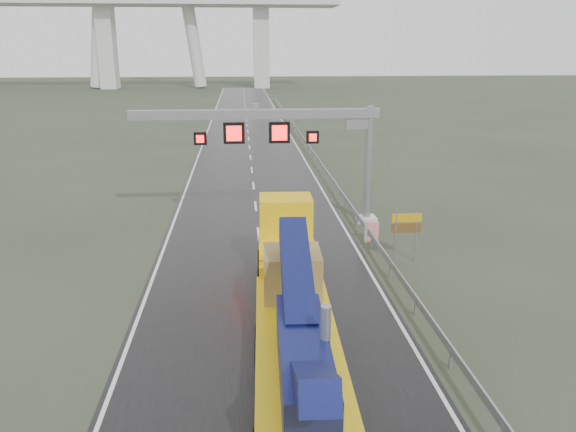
{
  "coord_description": "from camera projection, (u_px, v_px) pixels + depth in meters",
  "views": [
    {
      "loc": [
        -0.88,
        -15.44,
        10.61
      ],
      "look_at": [
        1.16,
        8.98,
        3.2
      ],
      "focal_mm": 35.0,
      "sensor_mm": 36.0,
      "label": 1
    }
  ],
  "objects": [
    {
      "name": "sign_gantry",
      "position": [
        291.0,
        134.0,
        33.57
      ],
      "size": [
        14.9,
        1.2,
        7.42
      ],
      "color": "silver",
      "rests_on": "ground"
    },
    {
      "name": "road",
      "position": [
        251.0,
        157.0,
        56.02
      ],
      "size": [
        11.0,
        200.0,
        0.02
      ],
      "primitive_type": "cube",
      "color": "black",
      "rests_on": "ground"
    },
    {
      "name": "exit_sign_pair",
      "position": [
        406.0,
        227.0,
        28.47
      ],
      "size": [
        1.51,
        0.09,
        2.59
      ],
      "rotation": [
        0.0,
        0.0,
        -0.01
      ],
      "color": "gray",
      "rests_on": "ground"
    },
    {
      "name": "guardrail",
      "position": [
        326.0,
        171.0,
        46.77
      ],
      "size": [
        0.2,
        140.0,
        1.4
      ],
      "primitive_type": null,
      "color": "gray",
      "rests_on": "ground"
    },
    {
      "name": "striped_barrier",
      "position": [
        372.0,
        232.0,
        31.68
      ],
      "size": [
        0.76,
        0.5,
        1.18
      ],
      "primitive_type": "cube",
      "rotation": [
        0.0,
        0.0,
        0.19
      ],
      "color": "red",
      "rests_on": "ground"
    },
    {
      "name": "heavy_haul_truck",
      "position": [
        294.0,
        295.0,
        20.87
      ],
      "size": [
        3.47,
        19.24,
        4.5
      ],
      "rotation": [
        0.0,
        0.0,
        -0.04
      ],
      "color": "yellow",
      "rests_on": "ground"
    },
    {
      "name": "ground",
      "position": [
        275.0,
        394.0,
        17.87
      ],
      "size": [
        400.0,
        400.0,
        0.0
      ],
      "primitive_type": "plane",
      "color": "#313928",
      "rests_on": "ground"
    }
  ]
}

